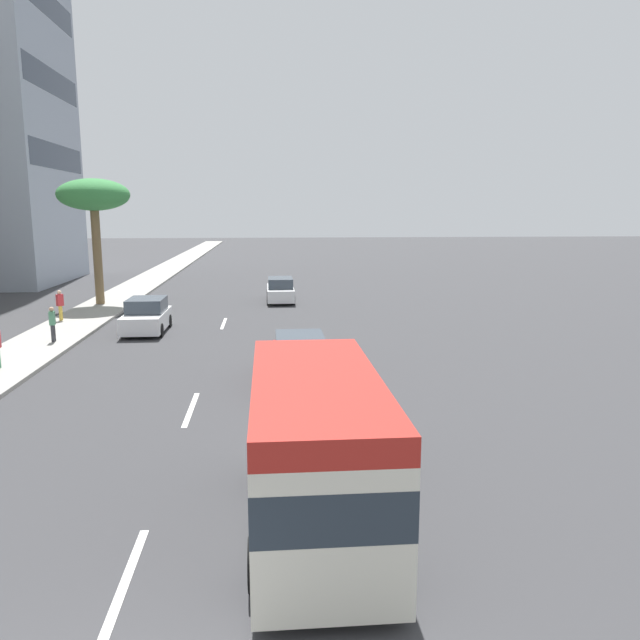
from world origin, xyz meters
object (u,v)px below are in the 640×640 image
(car_second, at_px, (280,290))
(pedestrian_near_lamp, at_px, (52,323))
(minibus_lead, at_px, (316,446))
(car_third, at_px, (147,316))
(palm_tree, at_px, (94,197))
(pedestrian_by_tree, at_px, (60,304))
(car_fourth, at_px, (300,360))

(car_second, distance_m, pedestrian_near_lamp, 16.05)
(minibus_lead, height_order, car_third, minibus_lead)
(palm_tree, bearing_deg, car_third, -152.40)
(car_second, xyz_separation_m, palm_tree, (-0.99, 11.28, 5.93))
(pedestrian_near_lamp, height_order, palm_tree, palm_tree)
(car_second, relative_size, pedestrian_by_tree, 2.85)
(pedestrian_by_tree, bearing_deg, palm_tree, 37.18)
(car_second, relative_size, car_third, 1.12)
(car_third, bearing_deg, pedestrian_by_tree, -119.13)
(car_third, bearing_deg, pedestrian_near_lamp, -53.12)
(car_second, height_order, car_fourth, car_fourth)
(minibus_lead, bearing_deg, car_second, 0.05)
(car_second, xyz_separation_m, pedestrian_by_tree, (-6.82, 11.78, 0.28))
(pedestrian_near_lamp, distance_m, pedestrian_by_tree, 5.65)
(car_second, bearing_deg, pedestrian_near_lamp, 139.91)
(car_third, height_order, car_fourth, car_fourth)
(palm_tree, bearing_deg, pedestrian_near_lamp, -175.24)
(minibus_lead, bearing_deg, car_fourth, -1.33)
(pedestrian_by_tree, relative_size, palm_tree, 0.21)
(car_fourth, relative_size, palm_tree, 0.61)
(minibus_lead, distance_m, car_second, 29.02)
(minibus_lead, relative_size, car_fourth, 1.33)
(car_second, height_order, pedestrian_near_lamp, pedestrian_near_lamp)
(car_second, height_order, pedestrian_by_tree, pedestrian_by_tree)
(car_third, height_order, pedestrian_by_tree, pedestrian_by_tree)
(car_second, xyz_separation_m, pedestrian_near_lamp, (-12.28, 10.33, 0.25))
(car_second, height_order, palm_tree, palm_tree)
(car_fourth, bearing_deg, minibus_lead, 178.67)
(car_fourth, distance_m, pedestrian_near_lamp, 12.60)
(pedestrian_near_lamp, bearing_deg, car_second, -47.95)
(pedestrian_by_tree, height_order, palm_tree, palm_tree)
(car_third, distance_m, pedestrian_near_lamp, 4.46)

